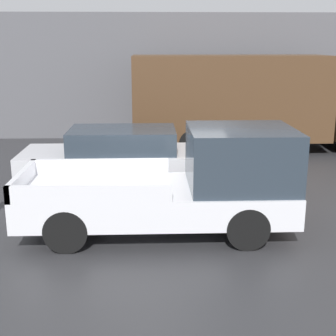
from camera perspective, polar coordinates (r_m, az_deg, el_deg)
ground_plane at (r=10.08m, az=0.34°, el=-6.27°), size 60.00×60.00×0.00m
building_wall at (r=18.52m, az=-0.89°, el=11.07°), size 28.00×0.15×4.78m
pickup_truck at (r=9.18m, az=2.23°, el=-2.01°), size 5.29×2.03×2.08m
car at (r=11.99m, az=-6.01°, el=1.14°), size 4.83×1.90×1.58m
delivery_truck at (r=16.57m, az=9.81°, el=8.14°), size 8.74×2.34×3.26m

